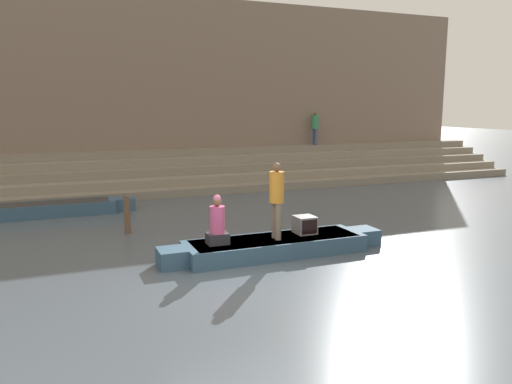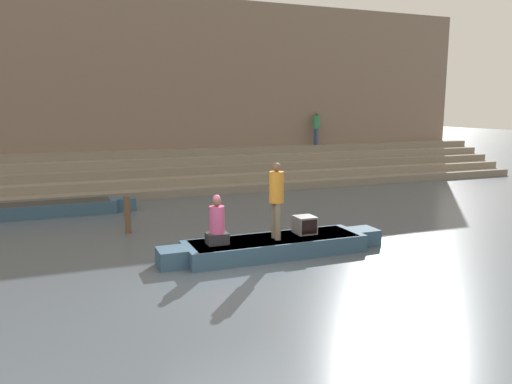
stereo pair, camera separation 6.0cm
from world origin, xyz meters
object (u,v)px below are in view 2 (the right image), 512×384
at_px(mooring_post, 127,215).
at_px(tv_set, 305,225).
at_px(person_rowing, 217,224).
at_px(person_on_steps, 316,126).
at_px(moored_boat_shore, 41,209).
at_px(rowboat_main, 275,246).
at_px(person_standing, 276,195).

bearing_deg(mooring_post, tv_set, -40.40).
xyz_separation_m(person_rowing, tv_set, (2.25, 0.11, -0.24)).
height_order(person_rowing, tv_set, person_rowing).
bearing_deg(person_on_steps, moored_boat_shore, -124.27).
bearing_deg(person_on_steps, rowboat_main, -88.10).
height_order(rowboat_main, person_on_steps, person_on_steps).
distance_m(person_standing, mooring_post, 4.59).
xyz_separation_m(moored_boat_shore, mooring_post, (2.28, -3.22, 0.29)).
bearing_deg(tv_set, mooring_post, 138.38).
distance_m(person_standing, tv_set, 1.20).
height_order(moored_boat_shore, person_on_steps, person_on_steps).
xyz_separation_m(rowboat_main, person_on_steps, (7.29, 11.46, 2.29)).
height_order(person_standing, moored_boat_shore, person_standing).
distance_m(person_rowing, mooring_post, 3.67).
xyz_separation_m(person_rowing, moored_boat_shore, (-3.80, 6.55, -0.63)).
bearing_deg(person_on_steps, person_standing, -87.95).
relative_size(tv_set, mooring_post, 0.48).
distance_m(person_rowing, tv_set, 2.27).
bearing_deg(moored_boat_shore, rowboat_main, -54.33).
bearing_deg(tv_set, person_on_steps, 59.18).
relative_size(person_standing, mooring_post, 1.72).
xyz_separation_m(rowboat_main, person_rowing, (-1.40, 0.02, 0.64)).
height_order(tv_set, person_on_steps, person_on_steps).
bearing_deg(moored_boat_shore, mooring_post, -57.47).
height_order(rowboat_main, tv_set, tv_set).
height_order(tv_set, mooring_post, mooring_post).
bearing_deg(moored_boat_shore, person_on_steps, 18.65).
bearing_deg(person_rowing, mooring_post, 101.37).
bearing_deg(tv_set, person_standing, -167.59).
bearing_deg(moored_boat_shore, person_standing, -54.68).
bearing_deg(tv_set, person_rowing, -178.35).
bearing_deg(person_standing, moored_boat_shore, 116.05).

